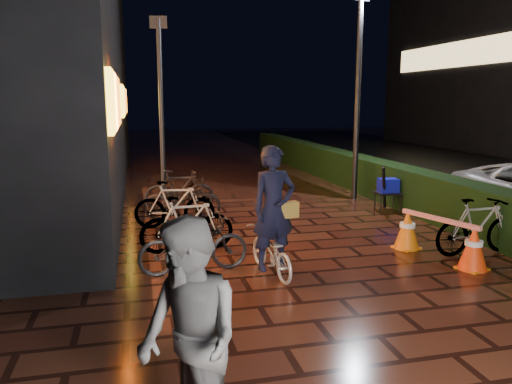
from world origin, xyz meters
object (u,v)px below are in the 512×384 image
object	(u,v)px
bystander_person	(189,340)
cyclist	(272,229)
traffic_barrier	(438,238)
cart_assembly	(388,187)

from	to	relation	value
bystander_person	cyclist	size ratio (longest dim) A/B	0.92
bystander_person	traffic_barrier	world-z (taller)	bystander_person
bystander_person	traffic_barrier	xyz separation A→B (m)	(4.55, 3.75, -0.55)
cyclist	cart_assembly	bearing A→B (deg)	43.62
traffic_barrier	cart_assembly	bearing A→B (deg)	74.98
traffic_barrier	cart_assembly	world-z (taller)	cart_assembly
cyclist	traffic_barrier	size ratio (longest dim) A/B	1.13
bystander_person	traffic_barrier	size ratio (longest dim) A/B	1.03
cyclist	cart_assembly	distance (m)	5.36
cart_assembly	bystander_person	bearing A→B (deg)	-127.06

